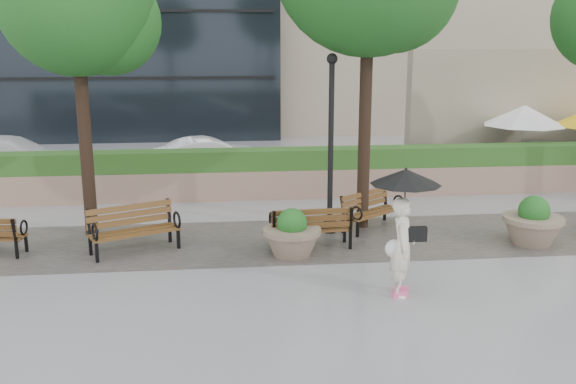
{
  "coord_description": "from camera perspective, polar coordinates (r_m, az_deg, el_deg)",
  "views": [
    {
      "loc": [
        -1.59,
        -10.34,
        4.33
      ],
      "look_at": [
        -0.17,
        2.98,
        1.1
      ],
      "focal_mm": 40.0,
      "sensor_mm": 36.0,
      "label": 1
    }
  ],
  "objects": [
    {
      "name": "car_left",
      "position": [
        21.45,
        -23.46,
        2.69
      ],
      "size": [
        4.84,
        2.0,
        1.4
      ],
      "primitive_type": "imported",
      "rotation": [
        0.0,
        0.0,
        1.58
      ],
      "color": "white",
      "rests_on": "ground"
    },
    {
      "name": "cafe_wall",
      "position": [
        23.28,
        22.58,
        6.79
      ],
      "size": [
        10.0,
        0.6,
        4.0
      ],
      "primitive_type": "cube",
      "color": "tan",
      "rests_on": "ground"
    },
    {
      "name": "pedestrian",
      "position": [
        11.01,
        10.24,
        -2.44
      ],
      "size": [
        1.2,
        1.2,
        2.2
      ],
      "rotation": [
        0.0,
        0.0,
        1.24
      ],
      "color": "beige",
      "rests_on": "ground"
    },
    {
      "name": "planter_right",
      "position": [
        14.71,
        20.93,
        -2.79
      ],
      "size": [
        1.28,
        1.28,
        1.07
      ],
      "color": "#7F6B56",
      "rests_on": "ground"
    },
    {
      "name": "cobble_strip",
      "position": [
        14.11,
        0.69,
        -4.29
      ],
      "size": [
        28.0,
        3.2,
        0.01
      ],
      "primitive_type": "cube",
      "color": "#383330",
      "rests_on": "ground"
    },
    {
      "name": "planter_left",
      "position": [
        13.03,
        0.36,
        -4.05
      ],
      "size": [
        1.18,
        1.18,
        0.99
      ],
      "color": "#7F6B56",
      "rests_on": "ground"
    },
    {
      "name": "lamppost",
      "position": [
        14.28,
        3.81,
        3.18
      ],
      "size": [
        0.28,
        0.28,
        4.01
      ],
      "color": "black",
      "rests_on": "ground"
    },
    {
      "name": "bench_1",
      "position": [
        13.64,
        -13.46,
        -4.07
      ],
      "size": [
        1.91,
        1.4,
        0.96
      ],
      "rotation": [
        0.0,
        0.0,
        0.43
      ],
      "color": "brown",
      "rests_on": "ground"
    },
    {
      "name": "tree_0",
      "position": [
        14.62,
        -17.72,
        15.51
      ],
      "size": [
        3.35,
        3.23,
        6.75
      ],
      "color": "black",
      "rests_on": "ground"
    },
    {
      "name": "hedge_wall",
      "position": [
        17.79,
        -0.81,
        1.67
      ],
      "size": [
        24.0,
        0.8,
        1.35
      ],
      "color": "#90715D",
      "rests_on": "ground"
    },
    {
      "name": "ground",
      "position": [
        11.32,
        2.5,
        -8.95
      ],
      "size": [
        100.0,
        100.0,
        0.0
      ],
      "primitive_type": "plane",
      "color": "gray",
      "rests_on": "ground"
    },
    {
      "name": "car_right",
      "position": [
        20.85,
        -6.92,
        3.16
      ],
      "size": [
        3.85,
        2.07,
        1.2
      ],
      "primitive_type": "imported",
      "rotation": [
        0.0,
        0.0,
        1.8
      ],
      "color": "white",
      "rests_on": "ground"
    },
    {
      "name": "bench_3",
      "position": [
        15.01,
        7.44,
        -2.32
      ],
      "size": [
        1.64,
        1.45,
        0.85
      ],
      "rotation": [
        0.0,
        0.0,
        0.64
      ],
      "color": "brown",
      "rests_on": "ground"
    },
    {
      "name": "bench_2",
      "position": [
        13.53,
        1.99,
        -3.91
      ],
      "size": [
        1.75,
        0.78,
        0.91
      ],
      "rotation": [
        0.0,
        0.0,
        3.2
      ],
      "color": "brown",
      "rests_on": "ground"
    },
    {
      "name": "cafe_hedge",
      "position": [
        21.36,
        23.8,
        1.93
      ],
      "size": [
        8.0,
        0.5,
        0.9
      ],
      "primitive_type": "cube",
      "color": "#234C19",
      "rests_on": "ground"
    },
    {
      "name": "patio_umb_white",
      "position": [
        21.11,
        20.26,
        6.36
      ],
      "size": [
        2.5,
        2.5,
        2.3
      ],
      "color": "black",
      "rests_on": "ground"
    },
    {
      "name": "asphalt_street",
      "position": [
        21.83,
        -1.77,
        2.12
      ],
      "size": [
        40.0,
        7.0,
        0.0
      ],
      "primitive_type": "cube",
      "color": "black",
      "rests_on": "ground"
    }
  ]
}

